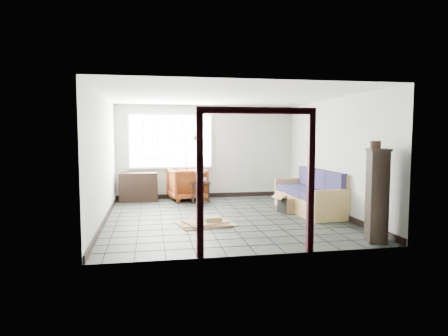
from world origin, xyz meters
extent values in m
plane|color=black|center=(0.00, 0.00, 0.00)|extent=(5.50, 5.50, 0.00)
cube|color=#A2A7A0|center=(0.00, 2.75, 1.30)|extent=(5.00, 0.02, 2.60)
cube|color=#A2A7A0|center=(0.00, -2.75, 1.30)|extent=(5.00, 0.02, 2.60)
cube|color=#A2A7A0|center=(-2.50, 0.00, 1.30)|extent=(0.02, 5.50, 2.60)
cube|color=#A2A7A0|center=(2.50, 0.00, 1.30)|extent=(0.02, 5.50, 2.60)
cube|color=white|center=(0.00, 0.00, 2.60)|extent=(5.00, 5.50, 0.02)
cube|color=black|center=(0.00, 2.73, 0.06)|extent=(4.95, 0.03, 0.12)
cube|color=black|center=(-2.48, 0.00, 0.06)|extent=(0.03, 5.45, 0.12)
cube|color=black|center=(2.48, 0.00, 0.06)|extent=(0.03, 5.45, 0.12)
cube|color=silver|center=(-1.00, 2.71, 1.60)|extent=(2.32, 0.06, 1.52)
cube|color=white|center=(-1.00, 2.67, 1.60)|extent=(2.20, 0.02, 1.40)
cube|color=#330B14|center=(-0.85, -2.70, 1.05)|extent=(0.10, 0.08, 2.10)
cube|color=#330B14|center=(0.85, -2.70, 1.05)|extent=(0.10, 0.08, 2.10)
cube|color=#330B14|center=(0.00, -2.70, 2.15)|extent=(1.80, 0.08, 0.10)
cube|color=tan|center=(2.04, 0.21, 0.19)|extent=(0.97, 2.13, 0.37)
cube|color=tan|center=(2.11, -0.87, 0.33)|extent=(0.84, 0.12, 0.67)
cube|color=tan|center=(1.97, 1.28, 0.33)|extent=(0.84, 0.12, 0.67)
cube|color=tan|center=(2.41, 0.23, 0.57)|extent=(0.22, 2.08, 0.73)
cube|color=#161738|center=(2.06, -0.48, 0.46)|extent=(0.79, 0.71, 0.17)
cube|color=#161738|center=(2.36, -0.46, 0.71)|extent=(0.19, 0.67, 0.54)
cube|color=#161738|center=(2.02, 0.20, 0.46)|extent=(0.79, 0.71, 0.17)
cube|color=#161738|center=(2.32, 0.22, 0.71)|extent=(0.19, 0.67, 0.54)
cube|color=#161738|center=(1.97, 0.89, 0.46)|extent=(0.79, 0.71, 0.17)
cube|color=#161738|center=(2.27, 0.91, 0.71)|extent=(0.19, 0.67, 0.54)
imported|color=maroon|center=(-0.58, 2.40, 0.48)|extent=(1.08, 1.04, 0.96)
cube|color=black|center=(-0.28, 2.01, 0.53)|extent=(0.51, 0.51, 0.06)
cube|color=black|center=(-0.48, 1.81, 0.25)|extent=(0.05, 0.05, 0.51)
cube|color=black|center=(-0.08, 1.81, 0.25)|extent=(0.05, 0.05, 0.51)
cube|color=black|center=(-0.49, 2.22, 0.25)|extent=(0.05, 0.05, 0.51)
cube|color=black|center=(-0.08, 2.22, 0.25)|extent=(0.05, 0.05, 0.51)
cylinder|color=black|center=(-0.27, 1.97, 0.63)|extent=(0.14, 0.14, 0.15)
cylinder|color=black|center=(-0.27, 1.97, 0.77)|extent=(0.03, 0.03, 0.11)
cone|color=beige|center=(-0.27, 1.97, 0.89)|extent=(0.37, 0.37, 0.22)
cube|color=silver|center=(-0.25, 2.08, 0.61)|extent=(0.28, 0.23, 0.10)
cylinder|color=black|center=(-0.38, 2.07, 0.61)|extent=(0.02, 0.06, 0.06)
cylinder|color=black|center=(-0.60, 2.40, 0.02)|extent=(0.33, 0.33, 0.03)
cylinder|color=black|center=(-0.60, 2.40, 0.87)|extent=(0.03, 0.03, 1.70)
cylinder|color=black|center=(-0.47, 2.37, 1.76)|extent=(0.29, 0.08, 0.15)
sphere|color=black|center=(-0.33, 2.34, 1.69)|extent=(0.18, 0.18, 0.15)
cube|color=black|center=(-1.88, 2.40, 0.39)|extent=(1.01, 0.44, 0.77)
cube|color=black|center=(-1.88, 2.40, 0.40)|extent=(0.94, 0.38, 0.03)
cube|color=black|center=(2.15, -2.40, 0.77)|extent=(0.39, 0.45, 1.55)
cube|color=black|center=(2.15, -2.40, 1.55)|extent=(0.43, 0.50, 0.04)
cylinder|color=black|center=(2.14, -2.33, 1.63)|extent=(0.17, 0.17, 0.13)
cube|color=olive|center=(1.64, 0.28, 0.01)|extent=(0.58, 0.50, 0.02)
cube|color=black|center=(1.39, 0.23, 0.17)|extent=(0.11, 0.40, 0.34)
cube|color=olive|center=(1.89, 0.34, 0.17)|extent=(0.11, 0.40, 0.34)
cube|color=olive|center=(1.68, 0.09, 0.17)|extent=(0.50, 0.13, 0.34)
cube|color=olive|center=(1.60, 0.48, 0.17)|extent=(0.50, 0.13, 0.34)
cube|color=olive|center=(1.32, 0.22, 0.40)|extent=(0.27, 0.43, 0.14)
cube|color=olive|center=(1.95, 0.35, 0.40)|extent=(0.27, 0.43, 0.14)
cube|color=olive|center=(-0.48, -0.63, 0.01)|extent=(1.21, 0.96, 0.02)
cube|color=olive|center=(-0.48, -0.63, 0.03)|extent=(0.95, 0.71, 0.02)
cube|color=olive|center=(-0.48, -0.63, 0.06)|extent=(0.96, 0.83, 0.02)
cube|color=olive|center=(-0.34, -0.66, 0.11)|extent=(0.33, 0.27, 0.09)
camera|label=1|loc=(-1.54, -8.40, 1.82)|focal=32.00mm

